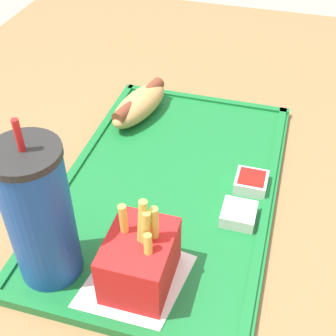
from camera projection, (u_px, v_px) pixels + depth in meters
name	position (u px, v px, depth m)	size (l,w,h in m)	color
dining_table	(174.00, 318.00, 0.93)	(1.33, 1.06, 0.75)	olive
food_tray	(168.00, 186.00, 0.67)	(0.47, 0.29, 0.01)	#197233
paper_napkin	(136.00, 281.00, 0.54)	(0.14, 0.12, 0.00)	white
soda_cup	(39.00, 215.00, 0.50)	(0.07, 0.07, 0.21)	#194CA5
hot_dog_far	(139.00, 104.00, 0.78)	(0.15, 0.08, 0.04)	tan
fries_carton	(140.00, 260.00, 0.52)	(0.09, 0.07, 0.12)	red
sauce_cup_mayo	(239.00, 214.00, 0.61)	(0.04, 0.04, 0.02)	silver
sauce_cup_ketchup	(251.00, 181.00, 0.65)	(0.04, 0.04, 0.02)	silver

